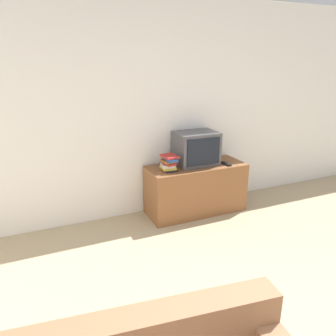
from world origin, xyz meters
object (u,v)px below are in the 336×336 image
Objects in this scene: tv_stand at (196,189)px; television at (196,148)px; book_stack at (169,163)px; remote_on_stand at (226,164)px.

television reaches higher than tv_stand.
book_stack is 1.46× the size of remote_on_stand.
remote_on_stand is (0.75, -0.08, -0.09)m from book_stack.
television is 2.18× the size of book_stack.
remote_on_stand is at bearing -19.22° from tv_stand.
television is 0.43m from remote_on_stand.
television is at bearing 151.62° from remote_on_stand.
tv_stand is at bearing 6.34° from book_stack.
book_stack is at bearing -173.66° from tv_stand.
television is 3.18× the size of remote_on_stand.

